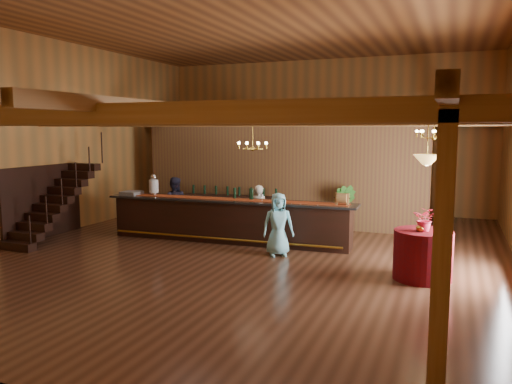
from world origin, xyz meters
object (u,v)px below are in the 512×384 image
at_px(chandelier_right, 434,134).
at_px(staff_second, 174,204).
at_px(tasting_bar, 229,220).
at_px(pendant_lamp, 427,160).
at_px(floor_plant, 342,208).
at_px(beverage_dispenser, 154,185).
at_px(chandelier_left, 253,145).
at_px(round_table, 423,255).
at_px(guest, 278,224).
at_px(raffle_drum, 342,198).
at_px(backbar_shelf, 233,210).
at_px(bartender, 259,211).

xyz_separation_m(chandelier_right, staff_second, (-7.11, 0.25, -2.09)).
bearing_deg(tasting_bar, pendant_lamp, -20.63).
bearing_deg(floor_plant, beverage_dispenser, -153.98).
bearing_deg(staff_second, chandelier_left, 147.29).
distance_m(round_table, chandelier_right, 3.13).
bearing_deg(guest, chandelier_left, 109.44).
distance_m(raffle_drum, guest, 1.73).
distance_m(staff_second, guest, 4.07).
relative_size(raffle_drum, guest, 0.23).
distance_m(tasting_bar, round_table, 5.29).
bearing_deg(backbar_shelf, chandelier_left, -64.99).
height_order(pendant_lamp, guest, pendant_lamp).
bearing_deg(staff_second, backbar_shelf, -145.04).
distance_m(tasting_bar, pendant_lamp, 5.59).
bearing_deg(chandelier_left, guest, -42.76).
bearing_deg(pendant_lamp, beverage_dispenser, 167.76).
height_order(pendant_lamp, staff_second, pendant_lamp).
bearing_deg(beverage_dispenser, floor_plant, 26.02).
relative_size(beverage_dispenser, floor_plant, 0.43).
distance_m(chandelier_left, chandelier_right, 4.42).
xyz_separation_m(beverage_dispenser, backbar_shelf, (1.38, 2.36, -0.97)).
bearing_deg(beverage_dispenser, raffle_drum, 1.45).
xyz_separation_m(beverage_dispenser, staff_second, (0.24, 0.68, -0.63)).
relative_size(tasting_bar, backbar_shelf, 2.11).
xyz_separation_m(guest, floor_plant, (0.83, 3.22, -0.05)).
xyz_separation_m(backbar_shelf, floor_plant, (3.44, -0.00, 0.24)).
distance_m(round_table, pendant_lamp, 1.91).
distance_m(raffle_drum, chandelier_left, 2.67).
distance_m(tasting_bar, backbar_shelf, 2.48).
xyz_separation_m(raffle_drum, bartender, (-2.45, 0.67, -0.58)).
distance_m(beverage_dispenser, bartender, 3.05).
height_order(chandelier_right, staff_second, chandelier_right).
relative_size(round_table, guest, 0.76).
distance_m(tasting_bar, guest, 1.95).
bearing_deg(beverage_dispenser, chandelier_right, 3.36).
distance_m(pendant_lamp, guest, 3.77).
bearing_deg(backbar_shelf, round_table, -43.49).
distance_m(guest, floor_plant, 3.33).
height_order(raffle_drum, bartender, bartender).
distance_m(round_table, guest, 3.40).
height_order(bartender, floor_plant, bartender).
distance_m(beverage_dispenser, backbar_shelf, 2.90).
height_order(round_table, pendant_lamp, pendant_lamp).
xyz_separation_m(backbar_shelf, bartender, (1.47, -1.56, 0.28)).
xyz_separation_m(chandelier_right, guest, (-3.35, -1.30, -2.13)).
relative_size(chandelier_right, guest, 0.53).
height_order(tasting_bar, guest, guest).
height_order(raffle_drum, pendant_lamp, pendant_lamp).
height_order(beverage_dispenser, round_table, beverage_dispenser).
bearing_deg(tasting_bar, guest, -30.59).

